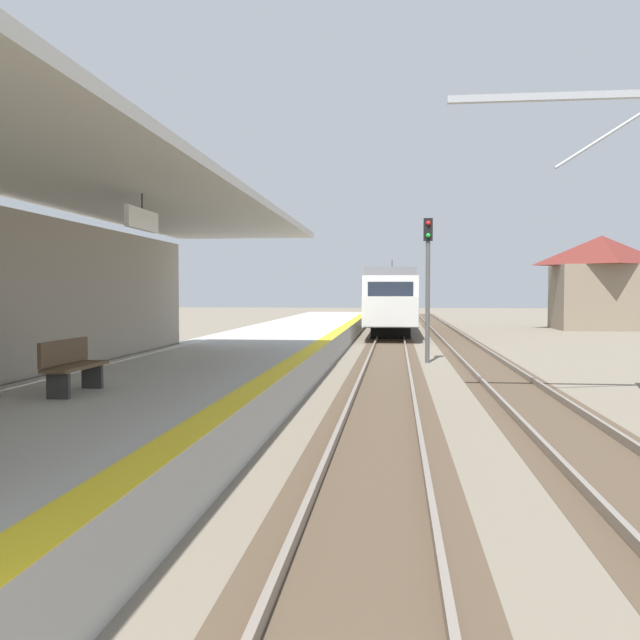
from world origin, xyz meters
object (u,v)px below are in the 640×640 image
(platform_bench, at_px, (72,364))
(distant_trackside_house, at_px, (601,281))
(approaching_train, at_px, (392,298))
(rail_signal_post, at_px, (428,274))

(platform_bench, bearing_deg, distant_trackside_house, 63.21)
(platform_bench, height_order, distant_trackside_house, distant_trackside_house)
(approaching_train, relative_size, distant_trackside_house, 2.97)
(rail_signal_post, xyz_separation_m, platform_bench, (-6.41, -14.30, -1.82))
(approaching_train, xyz_separation_m, distant_trackside_house, (14.19, 4.67, 1.16))
(rail_signal_post, distance_m, distant_trackside_house, 26.90)
(platform_bench, relative_size, distant_trackside_house, 0.24)
(distant_trackside_house, bearing_deg, approaching_train, -161.78)
(approaching_train, xyz_separation_m, rail_signal_post, (1.42, -19.01, 1.02))
(distant_trackside_house, bearing_deg, rail_signal_post, -118.33)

